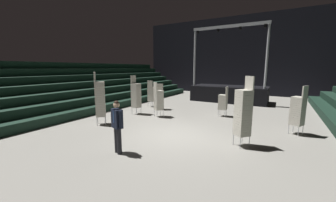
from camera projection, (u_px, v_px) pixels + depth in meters
The scene contains 13 objects.
ground_plane at pixel (174, 136), 8.31m from camera, with size 22.00×30.00×0.10m, color gray.
arena_end_wall at pixel (243, 56), 20.49m from camera, with size 22.00×0.30×8.00m, color black.
bleacher_bank_left at pixel (69, 86), 13.01m from camera, with size 5.25×24.00×3.15m.
stage_riser at pixel (229, 93), 16.44m from camera, with size 5.88×2.63×5.90m.
man_with_tie at pixel (117, 124), 6.33m from camera, with size 0.56×0.36×1.74m.
chair_stack_front_left at pixel (243, 112), 6.88m from camera, with size 0.62×0.62×2.48m.
chair_stack_front_right at pixel (223, 102), 11.29m from camera, with size 0.44×0.44×1.71m.
chair_stack_mid_left at pixel (136, 95), 11.83m from camera, with size 0.47×0.47×2.31m.
chair_stack_mid_right at pixel (152, 94), 14.12m from camera, with size 0.45×0.45×1.88m.
chair_stack_mid_centre at pixel (100, 99), 9.60m from camera, with size 0.62×0.62×2.56m.
chair_stack_rear_left at pixel (298, 110), 8.17m from camera, with size 0.59×0.59×2.05m.
chair_stack_rear_right at pixel (160, 97), 13.21m from camera, with size 0.61×0.61×1.71m.
chair_stack_rear_centre at pixel (158, 100), 11.19m from camera, with size 0.61×0.61×1.96m.
Camera 1 is at (3.72, -7.04, 2.75)m, focal length 21.22 mm.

